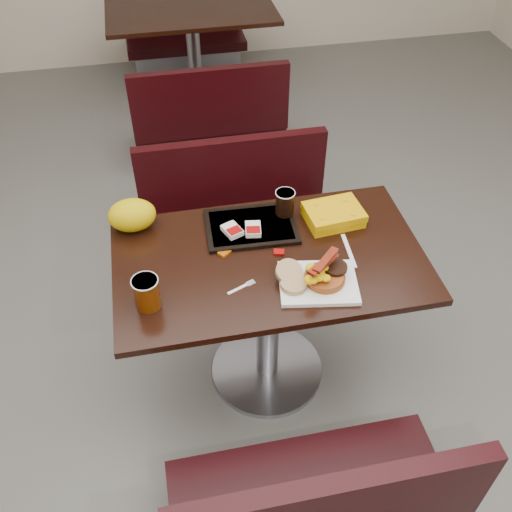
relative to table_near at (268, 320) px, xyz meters
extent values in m
cube|color=#65635E|center=(0.00, 0.00, -0.38)|extent=(6.00, 7.00, 0.01)
cube|color=white|center=(0.14, -0.18, 0.38)|extent=(0.32, 0.26, 0.02)
cylinder|color=#964719|center=(0.17, -0.18, 0.41)|extent=(0.18, 0.18, 0.03)
cylinder|color=black|center=(0.21, -0.16, 0.43)|extent=(0.11, 0.11, 0.01)
ellipsoid|color=yellow|center=(0.13, -0.18, 0.45)|extent=(0.11, 0.10, 0.05)
cylinder|color=tan|center=(0.05, -0.19, 0.40)|extent=(0.11, 0.11, 0.02)
cylinder|color=tan|center=(0.04, -0.13, 0.41)|extent=(0.12, 0.12, 0.06)
cylinder|color=#843604|center=(-0.47, -0.16, 0.44)|extent=(0.10, 0.10, 0.12)
cube|color=white|center=(0.31, -0.03, 0.38)|extent=(0.03, 0.19, 0.00)
cube|color=#A34807|center=(-0.17, 0.05, 0.38)|extent=(0.06, 0.05, 0.01)
cube|color=#8C0504|center=(0.04, 0.01, 0.38)|extent=(0.05, 0.04, 0.01)
cube|color=black|center=(-0.04, 0.18, 0.38)|extent=(0.38, 0.28, 0.02)
cube|color=silver|center=(-0.12, 0.15, 0.40)|extent=(0.09, 0.10, 0.02)
cube|color=silver|center=(-0.04, 0.14, 0.40)|extent=(0.07, 0.09, 0.02)
cylinder|color=black|center=(0.11, 0.23, 0.44)|extent=(0.10, 0.10, 0.11)
cube|color=#D99903|center=(0.31, 0.16, 0.41)|extent=(0.24, 0.19, 0.06)
ellipsoid|color=yellow|center=(-0.50, 0.28, 0.44)|extent=(0.21, 0.17, 0.13)
camera|label=1|loc=(-0.37, -1.56, 1.90)|focal=40.21mm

